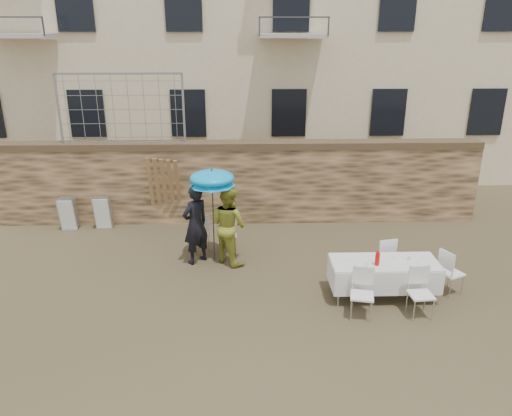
{
  "coord_description": "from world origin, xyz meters",
  "views": [
    {
      "loc": [
        0.13,
        -8.0,
        5.18
      ],
      "look_at": [
        0.4,
        2.2,
        1.4
      ],
      "focal_mm": 35.0,
      "sensor_mm": 36.0,
      "label": 1
    }
  ],
  "objects_px": {
    "couple_chair_left": "(198,233)",
    "banquet_table": "(385,263)",
    "table_chair_front_left": "(362,294)",
    "table_chair_side": "(451,272)",
    "soda_bottle": "(377,259)",
    "man_suit": "(195,224)",
    "umbrella": "(212,181)",
    "table_chair_back": "(383,257)",
    "woman_dress": "(229,225)",
    "chair_stack_right": "(104,211)",
    "chair_stack_left": "(70,212)",
    "table_chair_front_right": "(421,294)",
    "couple_chair_right": "(228,233)"
  },
  "relations": [
    {
      "from": "table_chair_back",
      "to": "man_suit",
      "type": "bearing_deg",
      "value": -23.5
    },
    {
      "from": "woman_dress",
      "to": "table_chair_back",
      "type": "xyz_separation_m",
      "value": [
        3.32,
        -0.85,
        -0.43
      ]
    },
    {
      "from": "table_chair_side",
      "to": "couple_chair_right",
      "type": "bearing_deg",
      "value": 40.24
    },
    {
      "from": "man_suit",
      "to": "chair_stack_left",
      "type": "relative_size",
      "value": 2.02
    },
    {
      "from": "table_chair_front_right",
      "to": "table_chair_side",
      "type": "distance_m",
      "value": 1.24
    },
    {
      "from": "soda_bottle",
      "to": "table_chair_front_right",
      "type": "height_order",
      "value": "soda_bottle"
    },
    {
      "from": "woman_dress",
      "to": "man_suit",
      "type": "bearing_deg",
      "value": 44.29
    },
    {
      "from": "woman_dress",
      "to": "couple_chair_left",
      "type": "bearing_deg",
      "value": 8.03
    },
    {
      "from": "chair_stack_right",
      "to": "couple_chair_right",
      "type": "bearing_deg",
      "value": -25.37
    },
    {
      "from": "banquet_table",
      "to": "table_chair_back",
      "type": "xyz_separation_m",
      "value": [
        0.2,
        0.8,
        -0.25
      ]
    },
    {
      "from": "table_chair_front_left",
      "to": "chair_stack_left",
      "type": "xyz_separation_m",
      "value": [
        -6.83,
        4.54,
        -0.02
      ]
    },
    {
      "from": "umbrella",
      "to": "couple_chair_right",
      "type": "bearing_deg",
      "value": 56.31
    },
    {
      "from": "soda_bottle",
      "to": "table_chair_side",
      "type": "bearing_deg",
      "value": 8.88
    },
    {
      "from": "banquet_table",
      "to": "chair_stack_right",
      "type": "height_order",
      "value": "chair_stack_right"
    },
    {
      "from": "umbrella",
      "to": "banquet_table",
      "type": "height_order",
      "value": "umbrella"
    },
    {
      "from": "man_suit",
      "to": "banquet_table",
      "type": "xyz_separation_m",
      "value": [
        3.87,
        -1.65,
        -0.2
      ]
    },
    {
      "from": "man_suit",
      "to": "table_chair_front_right",
      "type": "distance_m",
      "value": 5.01
    },
    {
      "from": "woman_dress",
      "to": "table_chair_front_right",
      "type": "relative_size",
      "value": 1.9
    },
    {
      "from": "couple_chair_left",
      "to": "table_chair_front_right",
      "type": "xyz_separation_m",
      "value": [
        4.37,
        -2.95,
        0.0
      ]
    },
    {
      "from": "couple_chair_left",
      "to": "table_chair_front_left",
      "type": "bearing_deg",
      "value": 100.5
    },
    {
      "from": "couple_chair_right",
      "to": "soda_bottle",
      "type": "distance_m",
      "value": 3.81
    },
    {
      "from": "woman_dress",
      "to": "chair_stack_left",
      "type": "relative_size",
      "value": 1.98
    },
    {
      "from": "couple_chair_left",
      "to": "chair_stack_right",
      "type": "relative_size",
      "value": 1.04
    },
    {
      "from": "table_chair_back",
      "to": "chair_stack_right",
      "type": "bearing_deg",
      "value": -35.66
    },
    {
      "from": "umbrella",
      "to": "chair_stack_right",
      "type": "xyz_separation_m",
      "value": [
        -3.06,
        2.04,
        -1.47
      ]
    },
    {
      "from": "woman_dress",
      "to": "couple_chair_left",
      "type": "xyz_separation_m",
      "value": [
        -0.75,
        0.55,
        -0.43
      ]
    },
    {
      "from": "table_chair_front_left",
      "to": "table_chair_side",
      "type": "xyz_separation_m",
      "value": [
        2.0,
        0.85,
        0.0
      ]
    },
    {
      "from": "couple_chair_right",
      "to": "man_suit",
      "type": "bearing_deg",
      "value": 33.52
    },
    {
      "from": "couple_chair_left",
      "to": "chair_stack_right",
      "type": "bearing_deg",
      "value": -68.33
    },
    {
      "from": "couple_chair_left",
      "to": "banquet_table",
      "type": "relative_size",
      "value": 0.46
    },
    {
      "from": "table_chair_side",
      "to": "chair_stack_left",
      "type": "relative_size",
      "value": 1.04
    },
    {
      "from": "table_chair_front_right",
      "to": "table_chair_side",
      "type": "bearing_deg",
      "value": 38.35
    },
    {
      "from": "table_chair_front_left",
      "to": "man_suit",
      "type": "bearing_deg",
      "value": 155.78
    },
    {
      "from": "man_suit",
      "to": "table_chair_back",
      "type": "bearing_deg",
      "value": 124.86
    },
    {
      "from": "man_suit",
      "to": "couple_chair_left",
      "type": "bearing_deg",
      "value": -133.31
    },
    {
      "from": "banquet_table",
      "to": "table_chair_front_right",
      "type": "relative_size",
      "value": 2.19
    },
    {
      "from": "couple_chair_left",
      "to": "table_chair_front_right",
      "type": "relative_size",
      "value": 1.0
    },
    {
      "from": "couple_chair_left",
      "to": "table_chair_front_right",
      "type": "distance_m",
      "value": 5.27
    },
    {
      "from": "table_chair_back",
      "to": "table_chair_side",
      "type": "height_order",
      "value": "same"
    },
    {
      "from": "man_suit",
      "to": "chair_stack_left",
      "type": "xyz_separation_m",
      "value": [
        -3.56,
        2.14,
        -0.47
      ]
    },
    {
      "from": "couple_chair_left",
      "to": "table_chair_side",
      "type": "height_order",
      "value": "same"
    },
    {
      "from": "couple_chair_right",
      "to": "table_chair_front_right",
      "type": "distance_m",
      "value": 4.71
    },
    {
      "from": "umbrella",
      "to": "table_chair_back",
      "type": "distance_m",
      "value": 4.06
    },
    {
      "from": "man_suit",
      "to": "table_chair_side",
      "type": "bearing_deg",
      "value": 120.27
    },
    {
      "from": "umbrella",
      "to": "table_chair_front_right",
      "type": "xyz_separation_m",
      "value": [
        3.97,
        -2.5,
        -1.45
      ]
    },
    {
      "from": "umbrella",
      "to": "banquet_table",
      "type": "distance_m",
      "value": 4.07
    },
    {
      "from": "couple_chair_left",
      "to": "table_chair_front_right",
      "type": "bearing_deg",
      "value": 108.54
    },
    {
      "from": "man_suit",
      "to": "woman_dress",
      "type": "relative_size",
      "value": 1.02
    },
    {
      "from": "table_chair_front_left",
      "to": "table_chair_front_right",
      "type": "relative_size",
      "value": 1.0
    },
    {
      "from": "banquet_table",
      "to": "soda_bottle",
      "type": "distance_m",
      "value": 0.3
    }
  ]
}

